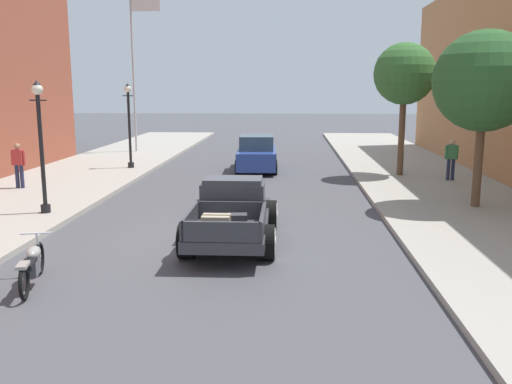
{
  "coord_description": "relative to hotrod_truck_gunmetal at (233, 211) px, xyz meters",
  "views": [
    {
      "loc": [
        1.75,
        -13.57,
        3.78
      ],
      "look_at": [
        0.86,
        1.1,
        1.0
      ],
      "focal_mm": 38.61,
      "sensor_mm": 36.0,
      "label": 1
    }
  ],
  "objects": [
    {
      "name": "pedestrian_sidewalk_left",
      "position": [
        -8.53,
        6.03,
        0.33
      ],
      "size": [
        0.53,
        0.22,
        1.65
      ],
      "color": "#232847",
      "rests_on": "sidewalk_left"
    },
    {
      "name": "car_background_blue",
      "position": [
        -0.11,
        11.91,
        0.01
      ],
      "size": [
        2.0,
        4.36,
        1.65
      ],
      "color": "#284293",
      "rests_on": "ground"
    },
    {
      "name": "street_lamp_near",
      "position": [
        -5.8,
        2.1,
        1.63
      ],
      "size": [
        0.5,
        0.32,
        3.85
      ],
      "color": "black",
      "rests_on": "sidewalk_left"
    },
    {
      "name": "street_lamp_far",
      "position": [
        -5.94,
        11.49,
        1.63
      ],
      "size": [
        0.5,
        0.32,
        3.85
      ],
      "color": "black",
      "rests_on": "sidewalk_left"
    },
    {
      "name": "sidewalk_right",
      "position": [
        6.89,
        0.16,
        -0.68
      ],
      "size": [
        5.5,
        64.0,
        0.15
      ],
      "primitive_type": "cube",
      "color": "#9E998E",
      "rests_on": "ground"
    },
    {
      "name": "hotrod_truck_gunmetal",
      "position": [
        0.0,
        0.0,
        0.0
      ],
      "size": [
        2.23,
        4.96,
        1.58
      ],
      "color": "#333338",
      "rests_on": "ground"
    },
    {
      "name": "ground_plane",
      "position": [
        -0.36,
        0.16,
        -0.75
      ],
      "size": [
        140.0,
        140.0,
        0.0
      ],
      "primitive_type": "plane",
      "color": "#47474C"
    },
    {
      "name": "pedestrian_sidewalk_right",
      "position": [
        7.84,
        8.78,
        0.33
      ],
      "size": [
        0.53,
        0.22,
        1.65
      ],
      "color": "#232847",
      "rests_on": "sidewalk_right"
    },
    {
      "name": "motorcycle_parked",
      "position": [
        -3.54,
        -3.55,
        -0.31
      ],
      "size": [
        0.75,
        2.07,
        0.93
      ],
      "color": "black",
      "rests_on": "ground"
    },
    {
      "name": "flagpole",
      "position": [
        -7.31,
        18.15,
        5.02
      ],
      "size": [
        1.74,
        0.16,
        9.16
      ],
      "color": "#B2B2B7",
      "rests_on": "sidewalk_left"
    },
    {
      "name": "street_tree_nearest",
      "position": [
        7.21,
        3.76,
        3.22
      ],
      "size": [
        3.04,
        3.04,
        5.36
      ],
      "color": "brown",
      "rests_on": "sidewalk_right"
    },
    {
      "name": "street_tree_second",
      "position": [
        6.1,
        10.06,
        3.58
      ],
      "size": [
        2.54,
        2.54,
        5.48
      ],
      "color": "brown",
      "rests_on": "sidewalk_right"
    }
  ]
}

